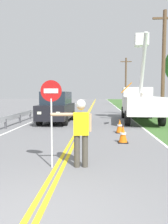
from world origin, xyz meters
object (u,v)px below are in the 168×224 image
object	(u,v)px
utility_bucket_truck	(140,101)
flagger_worker	(81,129)
stop_sign_paddle	(51,104)
traffic_cone_mid	(120,126)
utility_pole_near	(163,63)
oncoming_suv_nearest	(57,107)
utility_pole_mid	(126,81)
traffic_cone_lead	(123,135)

from	to	relation	value
utility_bucket_truck	flagger_worker	bearing A→B (deg)	-108.17
stop_sign_paddle	traffic_cone_mid	bearing A→B (deg)	67.00
utility_bucket_truck	traffic_cone_mid	distance (m)	5.57
utility_bucket_truck	utility_pole_near	world-z (taller)	utility_pole_near
utility_bucket_truck	oncoming_suv_nearest	world-z (taller)	utility_bucket_truck
utility_bucket_truck	utility_pole_mid	size ratio (longest dim) A/B	0.89
utility_bucket_truck	oncoming_suv_nearest	xyz separation A→B (m)	(-5.79, -1.36, -0.37)
flagger_worker	utility_bucket_truck	world-z (taller)	utility_bucket_truck
stop_sign_paddle	utility_pole_near	xyz separation A→B (m)	(6.16, 11.81, 2.58)
utility_pole_mid	traffic_cone_mid	xyz separation A→B (m)	(-3.36, -25.99, -3.72)
flagger_worker	oncoming_suv_nearest	distance (m)	9.41
stop_sign_paddle	traffic_cone_lead	xyz separation A→B (m)	(2.23, 3.16, -1.37)
traffic_cone_lead	oncoming_suv_nearest	bearing A→B (deg)	122.34
flagger_worker	stop_sign_paddle	bearing A→B (deg)	-173.11
oncoming_suv_nearest	traffic_cone_lead	size ratio (longest dim) A/B	6.64
stop_sign_paddle	traffic_cone_lead	size ratio (longest dim) A/B	3.33
flagger_worker	utility_pole_near	size ratio (longest dim) A/B	0.22
flagger_worker	utility_bucket_truck	bearing A→B (deg)	71.83
traffic_cone_mid	stop_sign_paddle	bearing A→B (deg)	-113.00
utility_pole_near	traffic_cone_lead	bearing A→B (deg)	-114.44
oncoming_suv_nearest	utility_pole_mid	world-z (taller)	utility_pole_mid
utility_pole_near	stop_sign_paddle	bearing A→B (deg)	-117.55
oncoming_suv_nearest	utility_pole_near	distance (m)	8.80
stop_sign_paddle	utility_bucket_truck	world-z (taller)	utility_bucket_truck
oncoming_suv_nearest	utility_pole_near	bearing A→B (deg)	18.62
utility_bucket_truck	utility_pole_mid	distance (m)	21.09
utility_pole_mid	traffic_cone_lead	distance (m)	28.72
oncoming_suv_nearest	traffic_cone_lead	distance (m)	7.19
utility_bucket_truck	utility_pole_near	bearing A→B (deg)	32.63
utility_pole_near	traffic_cone_lead	distance (m)	10.30
oncoming_suv_nearest	utility_bucket_truck	bearing A→B (deg)	13.18
oncoming_suv_nearest	traffic_cone_lead	xyz separation A→B (m)	(3.83, -6.04, -0.72)
traffic_cone_lead	stop_sign_paddle	bearing A→B (deg)	-125.23
flagger_worker	traffic_cone_lead	distance (m)	3.47
flagger_worker	utility_pole_mid	size ratio (longest dim) A/B	0.24
oncoming_suv_nearest	utility_pole_near	size ratio (longest dim) A/B	0.57
flagger_worker	utility_bucket_truck	distance (m)	11.02
traffic_cone_lead	traffic_cone_mid	xyz separation A→B (m)	(0.08, 2.27, 0.00)
flagger_worker	stop_sign_paddle	world-z (taller)	stop_sign_paddle
utility_bucket_truck	traffic_cone_mid	xyz separation A→B (m)	(-1.89, -5.12, -1.10)
flagger_worker	traffic_cone_lead	bearing A→B (deg)	64.44
traffic_cone_mid	utility_bucket_truck	bearing A→B (deg)	69.72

